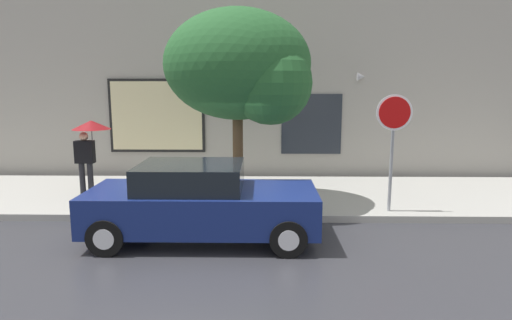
{
  "coord_description": "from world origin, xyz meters",
  "views": [
    {
      "loc": [
        1.25,
        -7.81,
        2.86
      ],
      "look_at": [
        1.09,
        1.8,
        1.2
      ],
      "focal_mm": 30.55,
      "sensor_mm": 36.0,
      "label": 1
    }
  ],
  "objects_px": {
    "fire_hydrant": "(166,186)",
    "pedestrian_with_umbrella": "(89,136)",
    "parked_car": "(201,203)",
    "stop_sign": "(393,130)",
    "street_tree": "(244,69)"
  },
  "relations": [
    {
      "from": "pedestrian_with_umbrella",
      "to": "stop_sign",
      "type": "bearing_deg",
      "value": -11.46
    },
    {
      "from": "parked_car",
      "to": "pedestrian_with_umbrella",
      "type": "height_order",
      "value": "pedestrian_with_umbrella"
    },
    {
      "from": "parked_car",
      "to": "stop_sign",
      "type": "xyz_separation_m",
      "value": [
        3.9,
        1.41,
        1.22
      ]
    },
    {
      "from": "parked_car",
      "to": "pedestrian_with_umbrella",
      "type": "distance_m",
      "value": 4.33
    },
    {
      "from": "fire_hydrant",
      "to": "pedestrian_with_umbrella",
      "type": "xyz_separation_m",
      "value": [
        -2.05,
        0.82,
        1.06
      ]
    },
    {
      "from": "parked_car",
      "to": "street_tree",
      "type": "bearing_deg",
      "value": 70.7
    },
    {
      "from": "fire_hydrant",
      "to": "stop_sign",
      "type": "bearing_deg",
      "value": -6.91
    },
    {
      "from": "parked_car",
      "to": "stop_sign",
      "type": "relative_size",
      "value": 1.66
    },
    {
      "from": "parked_car",
      "to": "fire_hydrant",
      "type": "xyz_separation_m",
      "value": [
        -1.1,
        2.01,
        -0.16
      ]
    },
    {
      "from": "street_tree",
      "to": "parked_car",
      "type": "bearing_deg",
      "value": -109.3
    },
    {
      "from": "pedestrian_with_umbrella",
      "to": "street_tree",
      "type": "relative_size",
      "value": 0.42
    },
    {
      "from": "pedestrian_with_umbrella",
      "to": "parked_car",
      "type": "bearing_deg",
      "value": -42.03
    },
    {
      "from": "pedestrian_with_umbrella",
      "to": "street_tree",
      "type": "distance_m",
      "value": 4.26
    },
    {
      "from": "pedestrian_with_umbrella",
      "to": "stop_sign",
      "type": "distance_m",
      "value": 7.2
    },
    {
      "from": "fire_hydrant",
      "to": "pedestrian_with_umbrella",
      "type": "bearing_deg",
      "value": 158.14
    }
  ]
}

